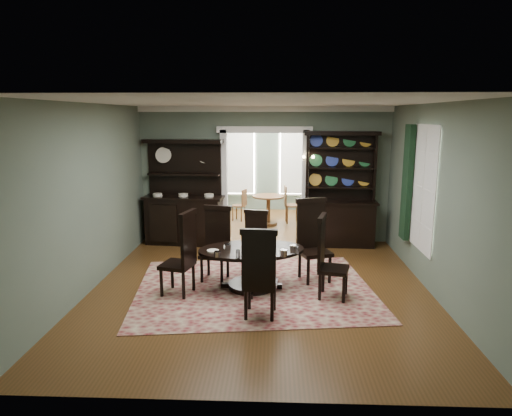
{
  "coord_description": "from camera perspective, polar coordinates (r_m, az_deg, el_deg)",
  "views": [
    {
      "loc": [
        0.23,
        -7.07,
        2.81
      ],
      "look_at": [
        -0.09,
        0.6,
        1.24
      ],
      "focal_mm": 32.0,
      "sensor_mm": 36.0,
      "label": 1
    }
  ],
  "objects": [
    {
      "name": "right_window",
      "position": [
        8.46,
        19.3,
        2.66
      ],
      "size": [
        0.15,
        1.47,
        2.12
      ],
      "color": "white",
      "rests_on": "wall_right"
    },
    {
      "name": "chair_end_left",
      "position": [
        7.25,
        -9.06,
        -5.38
      ],
      "size": [
        0.58,
        0.6,
        1.36
      ],
      "rotation": [
        0.0,
        0.0,
        1.33
      ],
      "color": "black",
      "rests_on": "rug"
    },
    {
      "name": "chair_near",
      "position": [
        6.32,
        0.44,
        -7.98
      ],
      "size": [
        0.52,
        0.5,
        1.32
      ],
      "rotation": [
        0.0,
        0.0,
        -0.08
      ],
      "color": "black",
      "rests_on": "rug"
    },
    {
      "name": "sideboard",
      "position": [
        10.2,
        -8.94,
        0.04
      ],
      "size": [
        1.79,
        0.77,
        2.3
      ],
      "rotation": [
        0.0,
        0.0,
        -0.09
      ],
      "color": "black",
      "rests_on": "floor"
    },
    {
      "name": "rug",
      "position": [
        7.63,
        -0.19,
        -10.01
      ],
      "size": [
        4.14,
        3.47,
        0.01
      ],
      "primitive_type": "cube",
      "rotation": [
        0.0,
        0.0,
        0.12
      ],
      "color": "maroon",
      "rests_on": "floor"
    },
    {
      "name": "parlor_chair_left",
      "position": [
        12.31,
        -1.9,
        0.51
      ],
      "size": [
        0.4,
        0.39,
        0.86
      ],
      "rotation": [
        0.0,
        0.0,
        1.24
      ],
      "color": "brown",
      "rests_on": "parlor_floor"
    },
    {
      "name": "chair_far_mid",
      "position": [
        8.2,
        -0.11,
        -4.07
      ],
      "size": [
        0.5,
        0.48,
        1.15
      ],
      "rotation": [
        0.0,
        0.0,
        2.94
      ],
      "color": "black",
      "rests_on": "rug"
    },
    {
      "name": "chair_far_right",
      "position": [
        7.94,
        7.07,
        -3.65
      ],
      "size": [
        0.65,
        0.63,
        1.41
      ],
      "rotation": [
        0.0,
        0.0,
        3.46
      ],
      "color": "black",
      "rests_on": "rug"
    },
    {
      "name": "wall_sconce",
      "position": [
        9.99,
        6.54,
        6.17
      ],
      "size": [
        0.27,
        0.21,
        0.21
      ],
      "color": "#CC8A36",
      "rests_on": "back_wall_right"
    },
    {
      "name": "doorway_trim",
      "position": [
        10.14,
        1.06,
        4.78
      ],
      "size": [
        2.08,
        0.25,
        2.57
      ],
      "color": "white",
      "rests_on": "floor"
    },
    {
      "name": "parlor_chair_right",
      "position": [
        12.07,
        4.22,
        0.6
      ],
      "size": [
        0.43,
        0.42,
        0.99
      ],
      "rotation": [
        0.0,
        0.0,
        -1.48
      ],
      "color": "brown",
      "rests_on": "parlor_floor"
    },
    {
      "name": "room",
      "position": [
        7.22,
        0.52,
        1.71
      ],
      "size": [
        5.51,
        6.01,
        3.01
      ],
      "color": "#573317",
      "rests_on": "ground"
    },
    {
      "name": "parlor_table",
      "position": [
        11.84,
        1.55,
        0.29
      ],
      "size": [
        0.83,
        0.83,
        0.77
      ],
      "color": "brown",
      "rests_on": "parlor_floor"
    },
    {
      "name": "chair_end_right",
      "position": [
        7.17,
        8.85,
        -5.81
      ],
      "size": [
        0.56,
        0.58,
        1.31
      ],
      "rotation": [
        0.0,
        0.0,
        -1.82
      ],
      "color": "black",
      "rests_on": "rug"
    },
    {
      "name": "welsh_dresser",
      "position": [
        10.08,
        10.41,
        0.41
      ],
      "size": [
        1.61,
        0.64,
        2.48
      ],
      "rotation": [
        0.0,
        0.0,
        -0.04
      ],
      "color": "black",
      "rests_on": "floor"
    },
    {
      "name": "centerpiece",
      "position": [
        7.39,
        0.1,
        -4.63
      ],
      "size": [
        1.49,
        0.96,
        0.25
      ],
      "color": "silver",
      "rests_on": "dining_table"
    },
    {
      "name": "dining_table",
      "position": [
        7.5,
        -0.57,
        -6.61
      ],
      "size": [
        1.89,
        1.85,
        0.68
      ],
      "rotation": [
        0.0,
        0.0,
        0.18
      ],
      "color": "black",
      "rests_on": "rug"
    },
    {
      "name": "chair_far_left",
      "position": [
        7.93,
        -4.97,
        -4.12
      ],
      "size": [
        0.55,
        0.53,
        1.28
      ],
      "rotation": [
        0.0,
        0.0,
        2.95
      ],
      "color": "black",
      "rests_on": "rug"
    },
    {
      "name": "parlor",
      "position": [
        12.67,
        1.33,
        5.66
      ],
      "size": [
        3.51,
        3.5,
        3.01
      ],
      "color": "#573317",
      "rests_on": "ground"
    }
  ]
}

